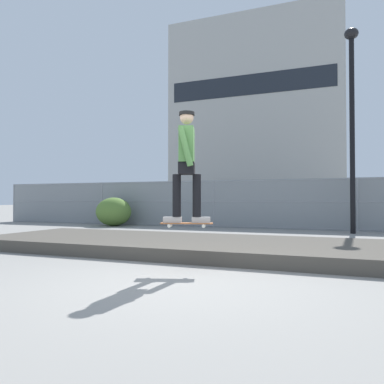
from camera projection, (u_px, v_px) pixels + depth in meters
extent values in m
plane|color=gray|center=(178.00, 282.00, 4.96)|extent=(120.00, 120.00, 0.00)
cube|color=#4C473F|center=(233.00, 247.00, 7.55)|extent=(11.30, 3.11, 0.25)
cube|color=#9E5B33|center=(187.00, 223.00, 5.71)|extent=(0.82, 0.44, 0.02)
cylinder|color=silver|center=(204.00, 225.00, 5.78)|extent=(0.06, 0.05, 0.05)
cylinder|color=silver|center=(204.00, 226.00, 5.60)|extent=(0.06, 0.05, 0.05)
cylinder|color=silver|center=(171.00, 225.00, 5.81)|extent=(0.06, 0.05, 0.05)
cylinder|color=silver|center=(169.00, 226.00, 5.63)|extent=(0.06, 0.05, 0.05)
cube|color=#99999E|center=(204.00, 224.00, 5.69)|extent=(0.09, 0.15, 0.01)
cube|color=#99999E|center=(170.00, 224.00, 5.72)|extent=(0.09, 0.15, 0.01)
cube|color=#B2ADA8|center=(201.00, 220.00, 5.69)|extent=(0.30, 0.18, 0.09)
cube|color=#B2ADA8|center=(172.00, 220.00, 5.72)|extent=(0.30, 0.18, 0.09)
cylinder|color=black|center=(197.00, 196.00, 5.70)|extent=(0.13, 0.13, 0.65)
cylinder|color=black|center=(177.00, 196.00, 5.72)|extent=(0.13, 0.13, 0.65)
cube|color=black|center=(187.00, 168.00, 5.72)|extent=(0.33, 0.40, 0.18)
cube|color=#4C7F3F|center=(187.00, 145.00, 5.73)|extent=(0.33, 0.43, 0.54)
cylinder|color=#4C7F3F|center=(188.00, 151.00, 5.97)|extent=(0.25, 0.16, 0.58)
cylinder|color=#4C7F3F|center=(186.00, 147.00, 5.48)|extent=(0.25, 0.16, 0.58)
sphere|color=tan|center=(187.00, 118.00, 5.74)|extent=(0.21, 0.21, 0.21)
cylinder|color=black|center=(187.00, 114.00, 5.74)|extent=(0.24, 0.24, 0.05)
cylinder|color=gray|center=(14.00, 203.00, 18.50)|extent=(0.06, 0.06, 1.85)
cylinder|color=gray|center=(102.00, 203.00, 16.60)|extent=(0.06, 0.06, 1.85)
cylinder|color=gray|center=(213.00, 204.00, 14.70)|extent=(0.06, 0.06, 1.85)
cylinder|color=gray|center=(358.00, 204.00, 12.80)|extent=(0.06, 0.06, 1.85)
cylinder|color=gray|center=(280.00, 180.00, 13.77)|extent=(26.01, 0.04, 0.04)
cylinder|color=gray|center=(280.00, 202.00, 13.75)|extent=(26.01, 0.04, 0.04)
cylinder|color=gray|center=(281.00, 228.00, 13.73)|extent=(26.01, 0.04, 0.04)
cube|color=gray|center=(280.00, 204.00, 13.75)|extent=(26.01, 0.01, 1.85)
cylinder|color=black|center=(352.00, 136.00, 12.03)|extent=(0.16, 0.16, 6.29)
ellipsoid|color=black|center=(351.00, 34.00, 12.10)|extent=(0.44, 0.44, 0.36)
cube|color=silver|center=(176.00, 208.00, 17.83)|extent=(4.43, 1.87, 0.70)
cube|color=#23282D|center=(172.00, 194.00, 17.91)|extent=(2.23, 1.64, 0.64)
cylinder|color=black|center=(209.00, 215.00, 18.14)|extent=(0.64, 0.25, 0.64)
cylinder|color=black|center=(197.00, 217.00, 16.54)|extent=(0.64, 0.25, 0.64)
cylinder|color=black|center=(158.00, 215.00, 19.10)|extent=(0.64, 0.25, 0.64)
cylinder|color=black|center=(142.00, 216.00, 17.50)|extent=(0.64, 0.25, 0.64)
cube|color=#474C54|center=(294.00, 209.00, 15.85)|extent=(4.42, 1.84, 0.70)
cube|color=#23282D|center=(289.00, 194.00, 15.94)|extent=(2.21, 1.62, 0.64)
cylinder|color=black|center=(329.00, 217.00, 16.12)|extent=(0.64, 0.25, 0.64)
cylinder|color=black|center=(327.00, 219.00, 14.54)|extent=(0.64, 0.25, 0.64)
cylinder|color=black|center=(266.00, 216.00, 17.14)|extent=(0.64, 0.25, 0.64)
cylinder|color=black|center=(258.00, 218.00, 15.56)|extent=(0.64, 0.25, 0.64)
cube|color=#B2AFA8|center=(262.00, 121.00, 52.22)|extent=(21.52, 15.89, 24.05)
cube|color=#1E232B|center=(249.00, 85.00, 44.86)|extent=(19.80, 0.04, 2.50)
ellipsoid|color=#567A33|center=(114.00, 212.00, 15.43)|extent=(1.52, 1.25, 1.18)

